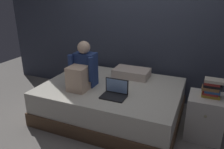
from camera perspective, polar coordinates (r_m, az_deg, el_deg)
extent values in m
plane|color=gray|center=(3.16, 1.14, -13.85)|extent=(8.00, 8.00, 0.00)
cube|color=#383D4C|center=(3.77, 8.43, 13.74)|extent=(5.60, 0.10, 2.70)
cube|color=brown|center=(3.40, -0.06, -9.07)|extent=(2.00, 1.50, 0.20)
cube|color=beige|center=(3.29, -0.07, -5.23)|extent=(1.96, 1.46, 0.30)
cube|color=beige|center=(3.11, 22.93, -10.03)|extent=(0.44, 0.44, 0.57)
sphere|color=gray|center=(2.86, 23.15, -9.98)|extent=(0.04, 0.04, 0.04)
cube|color=navy|center=(3.19, -6.82, 1.41)|extent=(0.30, 0.20, 0.48)
sphere|color=beige|center=(3.07, -7.35, 6.98)|extent=(0.18, 0.18, 0.18)
cube|color=beige|center=(3.04, -8.82, -1.09)|extent=(0.26, 0.24, 0.34)
cylinder|color=navy|center=(3.14, -10.67, 2.05)|extent=(0.07, 0.07, 0.34)
cylinder|color=navy|center=(2.98, -5.53, 1.30)|extent=(0.07, 0.07, 0.34)
cube|color=black|center=(2.85, 0.38, -5.83)|extent=(0.32, 0.22, 0.02)
cube|color=black|center=(2.90, 1.27, -2.95)|extent=(0.32, 0.01, 0.20)
cube|color=#8CB2EA|center=(2.89, 1.21, -3.01)|extent=(0.29, 0.00, 0.18)
cube|color=beige|center=(3.54, 5.13, 0.44)|extent=(0.56, 0.36, 0.13)
cube|color=gold|center=(2.98, 24.27, -4.97)|extent=(0.21, 0.13, 0.04)
cube|color=#9E2D28|center=(2.97, 24.15, -4.38)|extent=(0.18, 0.15, 0.03)
cube|color=#284C84|center=(2.96, 24.64, -3.91)|extent=(0.18, 0.15, 0.03)
cube|color=brown|center=(2.94, 24.22, -3.31)|extent=(0.20, 0.14, 0.04)
cube|color=black|center=(2.95, 24.71, -2.58)|extent=(0.22, 0.15, 0.04)
cube|color=#9E2D28|center=(2.93, 24.60, -2.01)|extent=(0.18, 0.15, 0.03)
cube|color=beige|center=(2.91, 25.03, -1.46)|extent=(0.21, 0.15, 0.03)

